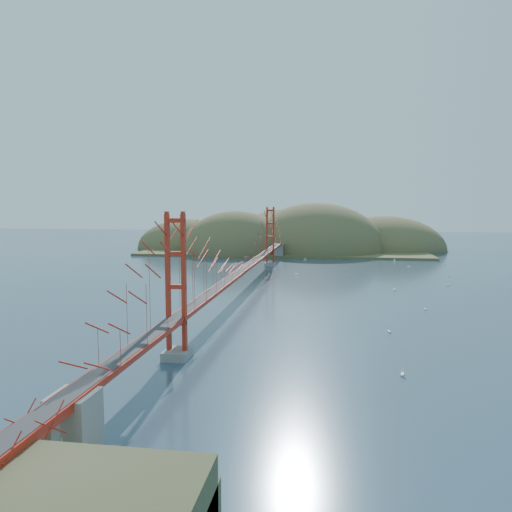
# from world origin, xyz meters

# --- Properties ---
(ground) EXTENTS (320.00, 320.00, 0.00)m
(ground) POSITION_xyz_m (0.00, 0.00, 0.00)
(ground) COLOR #2E485D
(ground) RESTS_ON ground
(bridge) EXTENTS (2.20, 94.40, 12.00)m
(bridge) POSITION_xyz_m (0.00, 0.18, 7.01)
(bridge) COLOR gray
(bridge) RESTS_ON ground
(promontory) EXTENTS (9.00, 6.00, 0.24)m
(promontory) POSITION_xyz_m (0.00, -48.50, 0.12)
(promontory) COLOR #59544C
(promontory) RESTS_ON ground
(fort) EXTENTS (3.70, 2.30, 1.75)m
(fort) POSITION_xyz_m (0.40, -47.80, 0.67)
(fort) COLOR maroon
(fort) RESTS_ON ground
(far_headlands) EXTENTS (84.00, 58.00, 25.00)m
(far_headlands) POSITION_xyz_m (2.21, 68.52, 0.00)
(far_headlands) COLOR brown
(far_headlands) RESTS_ON ground
(sailboat_3) EXTENTS (0.58, 0.58, 0.63)m
(sailboat_3) POSITION_xyz_m (6.00, 18.88, 0.14)
(sailboat_3) COLOR white
(sailboat_3) RESTS_ON ground
(sailboat_6) EXTENTS (0.54, 0.56, 0.63)m
(sailboat_6) POSITION_xyz_m (17.65, -19.02, 0.14)
(sailboat_6) COLOR white
(sailboat_6) RESTS_ON ground
(sailboat_0) EXTENTS (0.56, 0.56, 0.62)m
(sailboat_0) POSITION_xyz_m (22.92, -7.89, 0.14)
(sailboat_0) COLOR white
(sailboat_0) RESTS_ON ground
(sailboat_7) EXTENTS (0.65, 0.57, 0.74)m
(sailboat_7) POSITION_xyz_m (26.94, 32.75, 0.16)
(sailboat_7) COLOR white
(sailboat_7) RESTS_ON ground
(sailboat_12) EXTENTS (0.64, 0.64, 0.72)m
(sailboat_12) POSITION_xyz_m (6.24, 42.00, 0.16)
(sailboat_12) COLOR white
(sailboat_12) RESTS_ON ground
(sailboat_16) EXTENTS (0.58, 0.58, 0.61)m
(sailboat_16) POSITION_xyz_m (29.54, 10.83, 0.14)
(sailboat_16) COLOR white
(sailboat_16) RESTS_ON ground
(sailboat_10) EXTENTS (0.58, 0.63, 0.71)m
(sailboat_10) POSITION_xyz_m (17.24, -31.36, 0.15)
(sailboat_10) COLOR white
(sailboat_10) RESTS_ON ground
(sailboat_8) EXTENTS (0.55, 0.55, 0.58)m
(sailboat_8) POSITION_xyz_m (31.75, 20.20, 0.14)
(sailboat_8) COLOR white
(sailboat_8) RESTS_ON ground
(sailboat_14) EXTENTS (0.51, 0.62, 0.72)m
(sailboat_14) POSITION_xyz_m (21.03, 5.35, 0.16)
(sailboat_14) COLOR white
(sailboat_14) RESTS_ON ground
(sailboat_extra_0) EXTENTS (0.62, 0.63, 0.71)m
(sailboat_extra_0) POSITION_xyz_m (25.33, 41.70, 0.15)
(sailboat_extra_0) COLOR white
(sailboat_extra_0) RESTS_ON ground
(sailboat_extra_1) EXTENTS (0.57, 0.57, 0.63)m
(sailboat_extra_1) POSITION_xyz_m (35.08, 38.71, 0.14)
(sailboat_extra_1) COLOR white
(sailboat_extra_1) RESTS_ON ground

